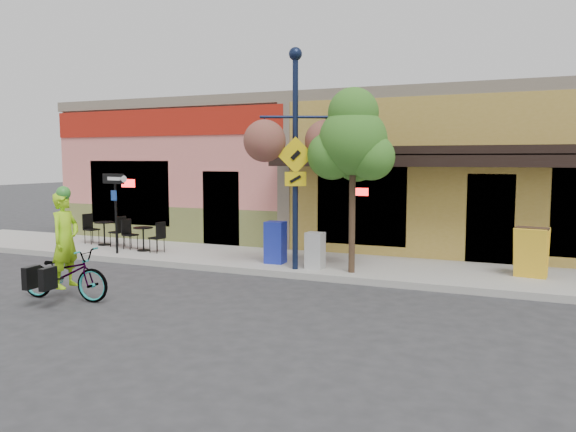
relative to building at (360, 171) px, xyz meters
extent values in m
plane|color=#2D2D30|center=(0.00, -7.50, -2.25)|extent=(90.00, 90.00, 0.00)
cube|color=#9E9B93|center=(0.00, -5.50, -2.17)|extent=(24.00, 3.00, 0.15)
cube|color=#A8A59E|center=(0.00, -6.95, -2.17)|extent=(24.00, 0.12, 0.15)
imported|color=maroon|center=(-2.76, -10.40, -1.75)|extent=(1.94, 0.84, 0.99)
imported|color=#A4E918|center=(-2.71, -10.40, -1.35)|extent=(0.49, 0.69, 1.79)
camera|label=1|loc=(5.18, -18.30, 0.39)|focal=35.00mm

